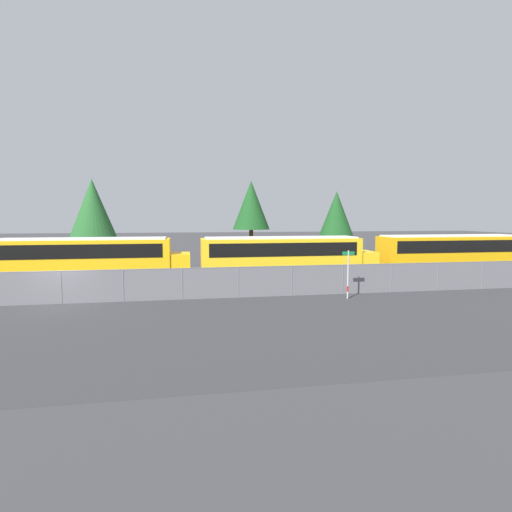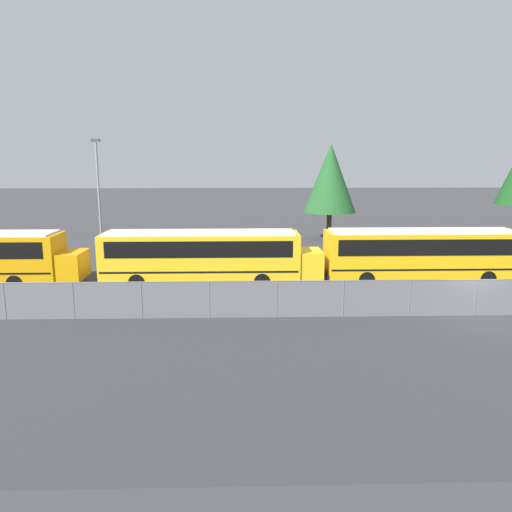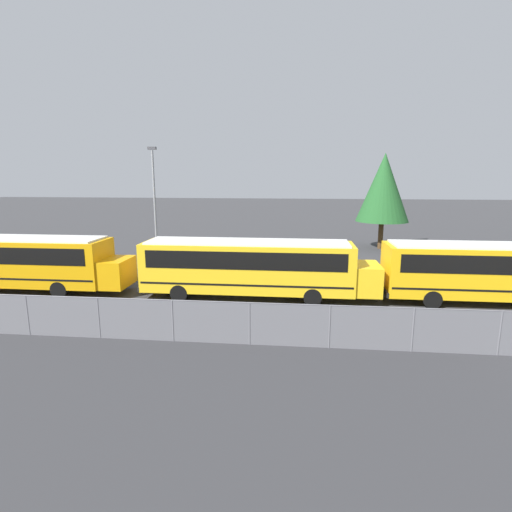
{
  "view_description": "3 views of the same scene",
  "coord_description": "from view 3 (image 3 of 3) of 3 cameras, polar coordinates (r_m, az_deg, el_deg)",
  "views": [
    {
      "loc": [
        6.32,
        -21.77,
        4.45
      ],
      "look_at": [
        11.27,
        5.93,
        1.74
      ],
      "focal_mm": 28.0,
      "sensor_mm": 36.0,
      "label": 1
    },
    {
      "loc": [
        -10.77,
        -21.94,
        7.22
      ],
      "look_at": [
        -10.02,
        5.08,
        1.88
      ],
      "focal_mm": 35.0,
      "sensor_mm": 36.0,
      "label": 2
    },
    {
      "loc": [
        -10.52,
        -14.56,
        6.53
      ],
      "look_at": [
        -12.68,
        6.15,
        2.3
      ],
      "focal_mm": 28.0,
      "sensor_mm": 36.0,
      "label": 3
    }
  ],
  "objects": [
    {
      "name": "school_bus_2",
      "position": [
        21.37,
        -0.52,
        -1.22
      ],
      "size": [
        12.65,
        2.58,
        3.1
      ],
      "color": "yellow",
      "rests_on": "ground_plane"
    },
    {
      "name": "school_bus_1",
      "position": [
        26.5,
        -31.12,
        -0.4
      ],
      "size": [
        12.65,
        2.58,
        3.1
      ],
      "color": "orange",
      "rests_on": "ground_plane"
    },
    {
      "name": "light_pole",
      "position": [
        30.26,
        -14.28,
        7.55
      ],
      "size": [
        0.6,
        0.24,
        8.51
      ],
      "color": "gray",
      "rests_on": "ground_plane"
    },
    {
      "name": "school_bus_3",
      "position": [
        23.91,
        31.86,
        -1.6
      ],
      "size": [
        12.65,
        2.58,
        3.1
      ],
      "color": "yellow",
      "rests_on": "ground_plane"
    },
    {
      "name": "tree_3",
      "position": [
        37.37,
        17.76,
        9.27
      ],
      "size": [
        4.6,
        4.6,
        8.45
      ],
      "color": "#51381E",
      "rests_on": "ground_plane"
    }
  ]
}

